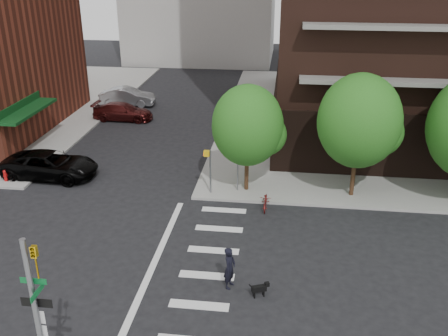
{
  "coord_description": "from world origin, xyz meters",
  "views": [
    {
      "loc": [
        5.97,
        -17.7,
        12.87
      ],
      "look_at": [
        3.0,
        6.0,
        2.5
      ],
      "focal_mm": 40.0,
      "sensor_mm": 36.0,
      "label": 1
    }
  ],
  "objects_px": {
    "fire_hydrant": "(5,175)",
    "dog_walker": "(230,268)",
    "parked_car_black": "(50,165)",
    "parked_car_silver": "(127,97)",
    "scooter": "(266,201)",
    "parked_car_maroon": "(123,112)"
  },
  "relations": [
    {
      "from": "fire_hydrant",
      "to": "parked_car_black",
      "type": "relative_size",
      "value": 0.13
    },
    {
      "from": "fire_hydrant",
      "to": "parked_car_silver",
      "type": "bearing_deg",
      "value": 82.34
    },
    {
      "from": "fire_hydrant",
      "to": "dog_walker",
      "type": "bearing_deg",
      "value": -30.06
    },
    {
      "from": "parked_car_black",
      "to": "parked_car_silver",
      "type": "bearing_deg",
      "value": 2.07
    },
    {
      "from": "fire_hydrant",
      "to": "parked_car_silver",
      "type": "relative_size",
      "value": 0.15
    },
    {
      "from": "parked_car_black",
      "to": "scooter",
      "type": "bearing_deg",
      "value": -98.48
    },
    {
      "from": "parked_car_silver",
      "to": "scooter",
      "type": "bearing_deg",
      "value": -146.32
    },
    {
      "from": "scooter",
      "to": "fire_hydrant",
      "type": "bearing_deg",
      "value": 176.06
    },
    {
      "from": "fire_hydrant",
      "to": "scooter",
      "type": "height_order",
      "value": "scooter"
    },
    {
      "from": "parked_car_black",
      "to": "parked_car_silver",
      "type": "xyz_separation_m",
      "value": [
        0.0,
        15.91,
        0.01
      ]
    },
    {
      "from": "dog_walker",
      "to": "parked_car_maroon",
      "type": "bearing_deg",
      "value": 43.46
    },
    {
      "from": "parked_car_black",
      "to": "scooter",
      "type": "distance_m",
      "value": 13.66
    },
    {
      "from": "scooter",
      "to": "dog_walker",
      "type": "relative_size",
      "value": 0.91
    },
    {
      "from": "parked_car_maroon",
      "to": "scooter",
      "type": "distance_m",
      "value": 18.92
    },
    {
      "from": "parked_car_black",
      "to": "parked_car_silver",
      "type": "distance_m",
      "value": 15.91
    },
    {
      "from": "parked_car_black",
      "to": "dog_walker",
      "type": "xyz_separation_m",
      "value": [
        12.27,
        -9.63,
        0.12
      ]
    },
    {
      "from": "parked_car_maroon",
      "to": "dog_walker",
      "type": "bearing_deg",
      "value": -150.92
    },
    {
      "from": "fire_hydrant",
      "to": "parked_car_black",
      "type": "height_order",
      "value": "parked_car_black"
    },
    {
      "from": "parked_car_black",
      "to": "fire_hydrant",
      "type": "bearing_deg",
      "value": 119.62
    },
    {
      "from": "scooter",
      "to": "parked_car_black",
      "type": "bearing_deg",
      "value": 170.23
    },
    {
      "from": "fire_hydrant",
      "to": "scooter",
      "type": "xyz_separation_m",
      "value": [
        15.72,
        -1.3,
        -0.11
      ]
    },
    {
      "from": "parked_car_silver",
      "to": "scooter",
      "type": "relative_size",
      "value": 2.94
    }
  ]
}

